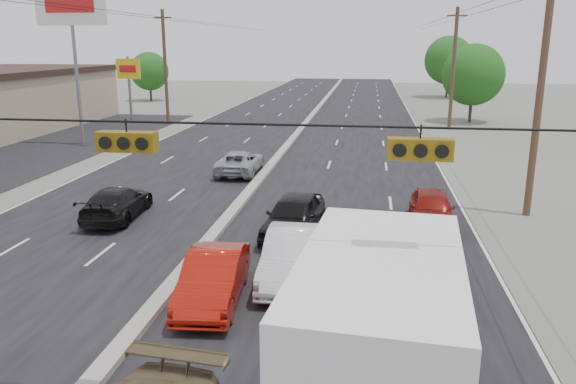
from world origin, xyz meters
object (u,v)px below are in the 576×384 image
(utility_pole_right_b, at_px, (540,95))
(oncoming_near, at_px, (117,203))
(utility_pole_left_c, at_px, (165,67))
(pole_sign_billboard, at_px, (71,17))
(box_truck, at_px, (380,338))
(queue_car_d, at_px, (410,272))
(queue_car_b, at_px, (293,256))
(queue_car_e, at_px, (431,209))
(oncoming_far, at_px, (240,162))
(pole_sign_far, at_px, (129,74))
(queue_car_a, at_px, (294,216))
(tree_left_far, at_px, (149,71))
(utility_pole_right_c, at_px, (453,68))
(red_sedan, at_px, (213,278))
(tree_right_far, at_px, (449,60))
(tree_right_mid, at_px, (473,75))

(utility_pole_right_b, xyz_separation_m, oncoming_near, (-17.10, -2.96, -4.44))
(utility_pole_left_c, distance_m, pole_sign_billboard, 12.73)
(box_truck, distance_m, queue_car_d, 6.16)
(queue_car_b, relative_size, queue_car_e, 1.11)
(box_truck, relative_size, queue_car_b, 1.62)
(pole_sign_billboard, height_order, queue_car_d, pole_sign_billboard)
(box_truck, relative_size, queue_car_e, 1.79)
(box_truck, relative_size, oncoming_far, 1.62)
(utility_pole_right_b, relative_size, pole_sign_far, 1.67)
(queue_car_a, bearing_deg, oncoming_near, 177.23)
(queue_car_b, bearing_deg, pole_sign_far, 119.64)
(queue_car_b, bearing_deg, oncoming_near, 146.47)
(tree_left_far, xyz_separation_m, queue_car_d, (29.00, -53.87, -2.96))
(queue_car_d, bearing_deg, queue_car_e, 84.74)
(utility_pole_right_c, relative_size, red_sedan, 2.31)
(queue_car_d, bearing_deg, pole_sign_far, 129.64)
(tree_right_far, distance_m, queue_car_a, 60.68)
(red_sedan, bearing_deg, queue_car_a, 71.30)
(utility_pole_right_c, height_order, queue_car_b, utility_pole_right_c)
(oncoming_far, bearing_deg, tree_right_far, -110.68)
(pole_sign_far, bearing_deg, queue_car_d, -55.82)
(utility_pole_right_b, height_order, tree_right_far, utility_pole_right_b)
(utility_pole_left_c, bearing_deg, pole_sign_billboard, -99.46)
(pole_sign_billboard, relative_size, queue_car_b, 2.35)
(tree_right_mid, xyz_separation_m, queue_car_b, (-11.50, -38.16, -3.57))
(red_sedan, distance_m, oncoming_near, 9.32)
(queue_car_a, xyz_separation_m, oncoming_near, (-7.60, 1.16, -0.12))
(utility_pole_right_c, distance_m, pole_sign_billboard, 29.78)
(tree_right_far, distance_m, red_sedan, 66.75)
(queue_car_d, bearing_deg, queue_car_b, 174.01)
(tree_right_mid, bearing_deg, queue_car_d, -101.63)
(queue_car_a, bearing_deg, box_truck, -68.40)
(pole_sign_far, xyz_separation_m, oncoming_near, (11.40, -27.96, -3.74))
(tree_right_mid, bearing_deg, queue_car_b, -106.77)
(tree_right_far, relative_size, queue_car_e, 1.93)
(utility_pole_left_c, xyz_separation_m, pole_sign_billboard, (-2.00, -12.00, 3.76))
(red_sedan, bearing_deg, pole_sign_billboard, 120.40)
(pole_sign_far, distance_m, queue_car_b, 38.64)
(pole_sign_far, bearing_deg, utility_pole_right_b, -41.26)
(pole_sign_far, xyz_separation_m, queue_car_d, (23.00, -33.87, -3.65))
(queue_car_e, distance_m, oncoming_near, 12.90)
(red_sedan, bearing_deg, tree_right_far, 73.02)
(utility_pole_right_c, height_order, queue_car_e, utility_pole_right_c)
(pole_sign_billboard, bearing_deg, box_truck, -53.62)
(tree_right_far, height_order, oncoming_near, tree_right_far)
(queue_car_b, height_order, oncoming_far, queue_car_b)
(utility_pole_right_b, bearing_deg, pole_sign_billboard, 154.29)
(tree_left_far, xyz_separation_m, queue_car_a, (25.00, -49.12, -2.93))
(pole_sign_far, xyz_separation_m, tree_left_far, (-6.00, 20.00, -0.69))
(utility_pole_left_c, xyz_separation_m, tree_right_far, (28.50, 30.00, -0.15))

